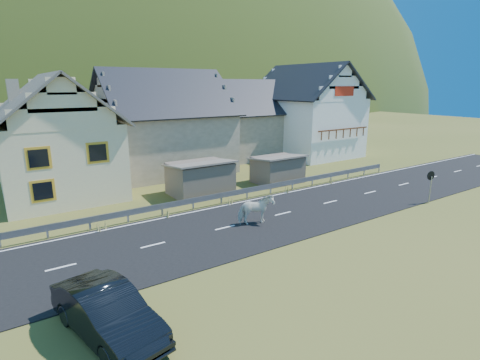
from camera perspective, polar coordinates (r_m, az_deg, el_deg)
ground at (r=22.23m, az=6.55°, el=-5.20°), size 160.00×160.00×0.00m
road at (r=22.22m, az=6.55°, el=-5.15°), size 60.00×7.00×0.04m
lane_markings at (r=22.22m, az=6.55°, el=-5.09°), size 60.00×6.60×0.01m
guardrail at (r=24.83m, az=1.09°, el=-1.65°), size 28.10×0.09×0.75m
shed_left at (r=26.02m, az=-6.09°, el=0.24°), size 4.30×3.30×2.40m
shed_right at (r=29.16m, az=5.73°, el=1.58°), size 3.80×2.90×2.20m
house_cream at (r=28.28m, az=-26.37°, el=6.68°), size 7.80×9.80×8.30m
house_stone_a at (r=33.50m, az=-11.64°, el=9.30°), size 10.80×9.80×8.90m
house_stone_b at (r=40.07m, az=0.74°, el=9.79°), size 9.80×8.80×8.10m
house_white at (r=41.49m, az=10.13°, el=10.87°), size 8.80×10.80×9.70m
mountain at (r=198.66m, az=-28.25°, el=4.68°), size 440.00×280.00×260.00m
horse at (r=20.24m, az=2.43°, el=-4.56°), size 1.29×2.06×1.61m
car at (r=12.55m, az=-19.58°, el=-18.48°), size 2.58×4.88×1.53m
traffic_mirror at (r=26.63m, az=27.04°, el=0.04°), size 0.58×0.21×2.11m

